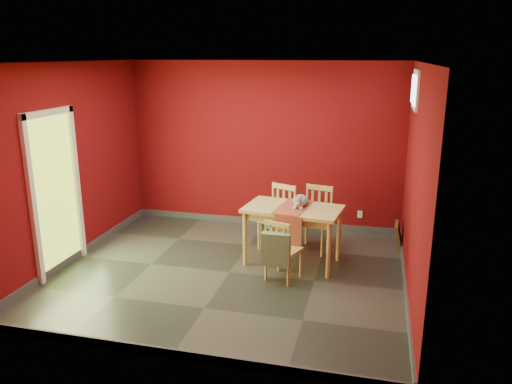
% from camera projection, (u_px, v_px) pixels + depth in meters
% --- Properties ---
extents(ground, '(4.50, 4.50, 0.00)m').
position_uv_depth(ground, '(230.00, 272.00, 6.61)').
color(ground, '#2D342D').
rests_on(ground, ground).
extents(room_shell, '(4.50, 4.50, 4.50)m').
position_uv_depth(room_shell, '(230.00, 269.00, 6.60)').
color(room_shell, '#630A0D').
rests_on(room_shell, ground).
extents(doorway, '(0.06, 1.01, 2.13)m').
position_uv_depth(doorway, '(55.00, 188.00, 6.45)').
color(doorway, '#B7D838').
rests_on(doorway, ground).
extents(window, '(0.05, 0.90, 0.50)m').
position_uv_depth(window, '(415.00, 90.00, 6.41)').
color(window, white).
rests_on(window, room_shell).
extents(outlet_plate, '(0.08, 0.02, 0.12)m').
position_uv_depth(outlet_plate, '(360.00, 214.00, 8.03)').
color(outlet_plate, silver).
rests_on(outlet_plate, room_shell).
extents(dining_table, '(1.37, 0.91, 0.80)m').
position_uv_depth(dining_table, '(293.00, 214.00, 6.74)').
color(dining_table, tan).
rests_on(dining_table, ground).
extents(table_runner, '(0.46, 0.81, 0.39)m').
position_uv_depth(table_runner, '(291.00, 214.00, 6.61)').
color(table_runner, brown).
rests_on(table_runner, dining_table).
extents(chair_far_left, '(0.57, 0.57, 0.94)m').
position_uv_depth(chair_far_left, '(278.00, 216.00, 7.34)').
color(chair_far_left, tan).
rests_on(chair_far_left, ground).
extents(chair_far_right, '(0.52, 0.52, 0.94)m').
position_uv_depth(chair_far_right, '(316.00, 218.00, 7.28)').
color(chair_far_right, tan).
rests_on(chair_far_right, ground).
extents(chair_near, '(0.48, 0.48, 0.81)m').
position_uv_depth(chair_near, '(282.00, 249.00, 6.30)').
color(chair_near, tan).
rests_on(chair_near, ground).
extents(tote_bag, '(0.35, 0.20, 0.49)m').
position_uv_depth(tote_bag, '(276.00, 249.00, 6.10)').
color(tote_bag, '#638A5B').
rests_on(tote_bag, chair_near).
extents(cat, '(0.32, 0.46, 0.21)m').
position_uv_depth(cat, '(300.00, 198.00, 6.75)').
color(cat, slate).
rests_on(cat, table_runner).
extents(picture_frame, '(0.15, 0.39, 0.38)m').
position_uv_depth(picture_frame, '(398.00, 236.00, 7.40)').
color(picture_frame, brown).
rests_on(picture_frame, ground).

